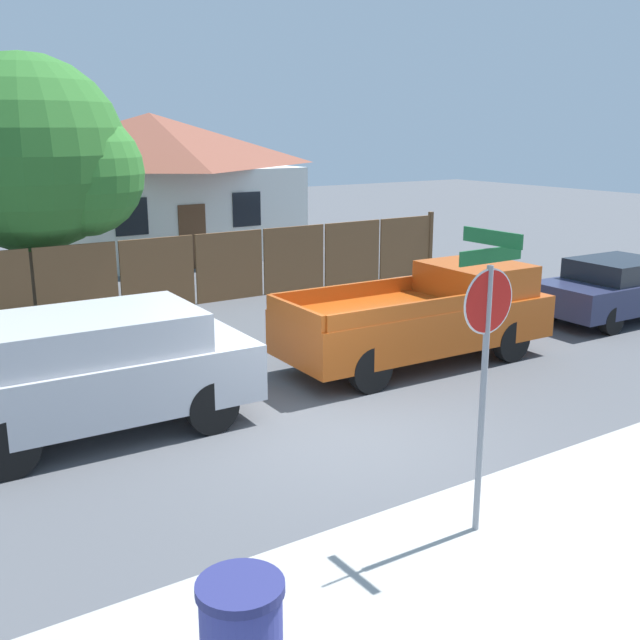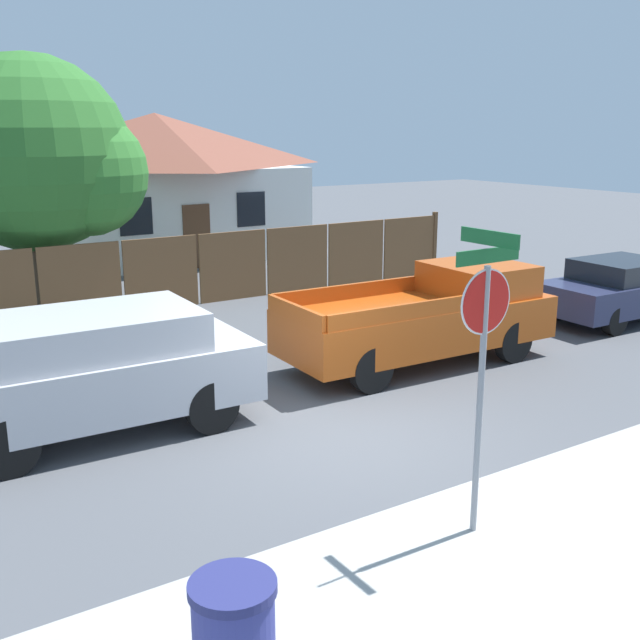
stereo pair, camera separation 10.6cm
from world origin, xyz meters
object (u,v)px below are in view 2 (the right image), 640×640
object	(u,v)px
orange_pickup	(427,316)
parked_sedan	(624,289)
oak_tree	(43,158)
house	(158,183)
red_suv	(94,367)
stop_sign	(484,335)

from	to	relation	value
orange_pickup	parked_sedan	distance (m)	5.91
oak_tree	orange_pickup	size ratio (longest dim) A/B	1.13
parked_sedan	house	bearing A→B (deg)	112.75
red_suv	stop_sign	distance (m)	5.77
house	parked_sedan	bearing A→B (deg)	-68.95
red_suv	parked_sedan	xyz separation A→B (m)	(12.11, 0.00, -0.25)
house	orange_pickup	xyz separation A→B (m)	(-0.35, -14.45, -1.59)
parked_sedan	red_suv	bearing A→B (deg)	-178.30
red_suv	parked_sedan	world-z (taller)	red_suv
orange_pickup	red_suv	bearing A→B (deg)	-178.37
house	orange_pickup	size ratio (longest dim) A/B	1.74
house	oak_tree	world-z (taller)	oak_tree
orange_pickup	oak_tree	bearing A→B (deg)	121.71
orange_pickup	stop_sign	distance (m)	6.27
oak_tree	parked_sedan	distance (m)	13.79
house	stop_sign	world-z (taller)	house
parked_sedan	stop_sign	bearing A→B (deg)	-150.57
red_suv	parked_sedan	distance (m)	12.11
orange_pickup	parked_sedan	bearing A→B (deg)	1.77
orange_pickup	stop_sign	size ratio (longest dim) A/B	1.60
red_suv	orange_pickup	world-z (taller)	red_suv
orange_pickup	stop_sign	bearing A→B (deg)	-123.94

